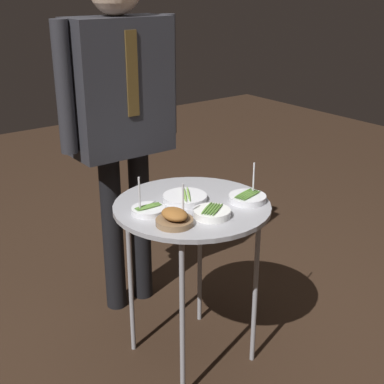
{
  "coord_description": "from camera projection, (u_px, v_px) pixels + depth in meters",
  "views": [
    {
      "loc": [
        -1.14,
        -1.5,
        1.51
      ],
      "look_at": [
        0.0,
        0.0,
        0.75
      ],
      "focal_mm": 50.0,
      "sensor_mm": 36.0,
      "label": 1
    }
  ],
  "objects": [
    {
      "name": "ground_plane",
      "position": [
        192.0,
        354.0,
        2.31
      ],
      "size": [
        8.0,
        8.0,
        0.0
      ],
      "primitive_type": "plane",
      "color": "black"
    },
    {
      "name": "serving_cart",
      "position": [
        192.0,
        218.0,
        2.07
      ],
      "size": [
        0.61,
        0.61,
        0.7
      ],
      "color": "#939399",
      "rests_on": "ground_plane"
    },
    {
      "name": "bowl_asparagus_front_right",
      "position": [
        212.0,
        213.0,
        1.94
      ],
      "size": [
        0.14,
        0.14,
        0.04
      ],
      "color": "white",
      "rests_on": "serving_cart"
    },
    {
      "name": "bowl_asparagus_front_left",
      "position": [
        186.0,
        197.0,
        2.08
      ],
      "size": [
        0.17,
        0.17,
        0.03
      ],
      "color": "silver",
      "rests_on": "serving_cart"
    },
    {
      "name": "bowl_asparagus_far_rim",
      "position": [
        247.0,
        198.0,
        2.07
      ],
      "size": [
        0.15,
        0.15,
        0.15
      ],
      "color": "silver",
      "rests_on": "serving_cart"
    },
    {
      "name": "bowl_asparagus_front_center",
      "position": [
        148.0,
        210.0,
        1.97
      ],
      "size": [
        0.13,
        0.13,
        0.15
      ],
      "color": "silver",
      "rests_on": "serving_cart"
    },
    {
      "name": "bowl_roast_back_right",
      "position": [
        175.0,
        218.0,
        1.87
      ],
      "size": [
        0.13,
        0.13,
        0.15
      ],
      "color": "brown",
      "rests_on": "serving_cart"
    },
    {
      "name": "waiter_figure",
      "position": [
        121.0,
        104.0,
        2.33
      ],
      "size": [
        0.58,
        0.22,
        1.58
      ],
      "color": "black",
      "rests_on": "ground_plane"
    }
  ]
}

